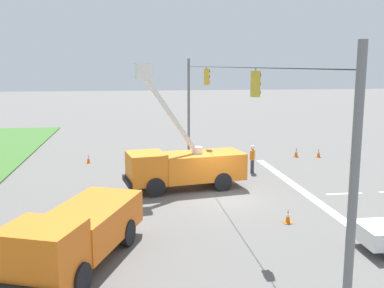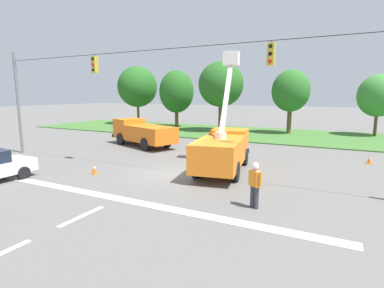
{
  "view_description": "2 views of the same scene",
  "coord_description": "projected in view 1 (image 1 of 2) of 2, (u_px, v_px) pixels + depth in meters",
  "views": [
    {
      "loc": [
        -21.53,
        4.64,
        6.69
      ],
      "look_at": [
        2.12,
        1.28,
        2.49
      ],
      "focal_mm": 42.0,
      "sensor_mm": 36.0,
      "label": 1
    },
    {
      "loc": [
        8.03,
        -13.75,
        4.27
      ],
      "look_at": [
        0.48,
        1.18,
        1.49
      ],
      "focal_mm": 28.0,
      "sensor_mm": 36.0,
      "label": 2
    }
  ],
  "objects": [
    {
      "name": "ground_plane",
      "position": [
        223.0,
        199.0,
        22.8
      ],
      "size": [
        200.0,
        200.0,
        0.0
      ],
      "primitive_type": "plane",
      "color": "#605E5B"
    },
    {
      "name": "traffic_cone_mid_left",
      "position": [
        92.0,
        208.0,
        20.08
      ],
      "size": [
        0.36,
        0.36,
        0.82
      ],
      "color": "orange",
      "rests_on": "ground"
    },
    {
      "name": "lane_markings",
      "position": [
        335.0,
        194.0,
        23.63
      ],
      "size": [
        17.6,
        15.25,
        0.01
      ],
      "color": "silver",
      "rests_on": "ground"
    },
    {
      "name": "traffic_cone_lane_edge_a",
      "position": [
        288.0,
        217.0,
        19.26
      ],
      "size": [
        0.36,
        0.36,
        0.6
      ],
      "color": "orange",
      "rests_on": "ground"
    },
    {
      "name": "utility_truck_support_near",
      "position": [
        77.0,
        233.0,
        15.02
      ],
      "size": [
        7.04,
        4.5,
        2.15
      ],
      "color": "orange",
      "rests_on": "ground"
    },
    {
      "name": "traffic_cone_lane_edge_b",
      "position": [
        88.0,
        159.0,
        31.14
      ],
      "size": [
        0.36,
        0.36,
        0.6
      ],
      "color": "orange",
      "rests_on": "ground"
    },
    {
      "name": "signal_gantry",
      "position": [
        224.0,
        116.0,
        22.01
      ],
      "size": [
        26.2,
        0.33,
        7.2
      ],
      "color": "slate",
      "rests_on": "ground"
    },
    {
      "name": "road_worker",
      "position": [
        252.0,
        157.0,
        28.16
      ],
      "size": [
        0.58,
        0.4,
        1.77
      ],
      "color": "#383842",
      "rests_on": "ground"
    },
    {
      "name": "traffic_cone_far_left",
      "position": [
        353.0,
        157.0,
        31.3
      ],
      "size": [
        0.36,
        0.36,
        0.73
      ],
      "color": "orange",
      "rests_on": "ground"
    },
    {
      "name": "traffic_cone_near_bucket",
      "position": [
        319.0,
        153.0,
        33.1
      ],
      "size": [
        0.36,
        0.36,
        0.66
      ],
      "color": "orange",
      "rests_on": "ground"
    },
    {
      "name": "traffic_cone_foreground_left",
      "position": [
        296.0,
        152.0,
        33.16
      ],
      "size": [
        0.36,
        0.36,
        0.72
      ],
      "color": "orange",
      "rests_on": "ground"
    },
    {
      "name": "utility_truck_bucket_lift",
      "position": [
        183.0,
        164.0,
        24.41
      ],
      "size": [
        3.31,
        6.78,
        6.79
      ],
      "color": "orange",
      "rests_on": "ground"
    }
  ]
}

